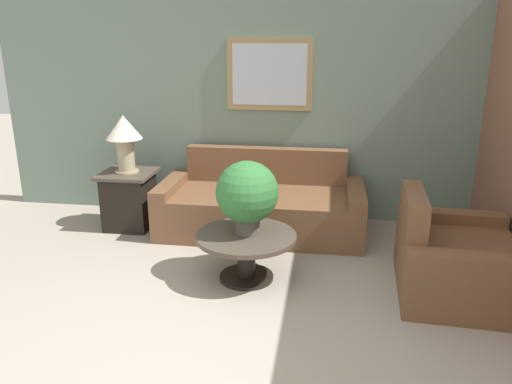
% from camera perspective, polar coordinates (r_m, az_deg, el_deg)
% --- Properties ---
extents(wall_back, '(6.49, 0.09, 2.60)m').
position_cam_1_polar(wall_back, '(5.72, 2.06, 9.92)').
color(wall_back, slate).
rests_on(wall_back, ground_plane).
extents(couch_main, '(2.17, 1.00, 0.85)m').
position_cam_1_polar(couch_main, '(5.44, 0.65, -1.68)').
color(couch_main, brown).
rests_on(couch_main, ground_plane).
extents(armchair, '(0.99, 1.19, 0.85)m').
position_cam_1_polar(armchair, '(4.48, 21.60, -7.32)').
color(armchair, brown).
rests_on(armchair, ground_plane).
extents(coffee_table, '(0.87, 0.87, 0.42)m').
position_cam_1_polar(coffee_table, '(4.37, -1.12, -6.25)').
color(coffee_table, black).
rests_on(coffee_table, ground_plane).
extents(side_table, '(0.57, 0.57, 0.63)m').
position_cam_1_polar(side_table, '(5.71, -14.28, -0.80)').
color(side_table, black).
rests_on(side_table, ground_plane).
extents(table_lamp, '(0.38, 0.38, 0.62)m').
position_cam_1_polar(table_lamp, '(5.53, -14.84, 6.33)').
color(table_lamp, tan).
rests_on(table_lamp, side_table).
extents(potted_plant_on_table, '(0.54, 0.54, 0.64)m').
position_cam_1_polar(potted_plant_on_table, '(4.23, -1.02, -0.21)').
color(potted_plant_on_table, '#4C4742').
rests_on(potted_plant_on_table, coffee_table).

